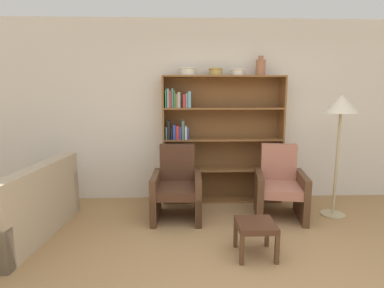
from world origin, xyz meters
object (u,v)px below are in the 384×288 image
(bowl_brass, at_px, (216,71))
(bowl_stoneware, at_px, (238,72))
(floor_lamp, at_px, (341,111))
(bookshelf, at_px, (212,141))
(armchair_leather, at_px, (177,188))
(armchair_cushioned, at_px, (280,186))
(bowl_slate, at_px, (188,71))
(couch, at_px, (20,211))
(footstool, at_px, (256,228))
(vase_tall, at_px, (261,67))

(bowl_brass, height_order, bowl_stoneware, bowl_brass)
(floor_lamp, bearing_deg, bowl_stoneware, 153.28)
(bookshelf, bearing_deg, floor_lamp, -21.94)
(armchair_leather, relative_size, armchair_cushioned, 1.00)
(bowl_slate, distance_m, couch, 2.81)
(armchair_leather, bearing_deg, bowl_stoneware, -144.40)
(bowl_stoneware, bearing_deg, floor_lamp, -26.72)
(bookshelf, height_order, footstool, bookshelf)
(bowl_brass, xyz_separation_m, vase_tall, (0.66, -0.00, 0.06))
(armchair_leather, distance_m, footstool, 1.32)
(bowl_stoneware, bearing_deg, footstool, -92.64)
(armchair_cushioned, bearing_deg, bowl_stoneware, -39.84)
(bowl_slate, distance_m, armchair_cushioned, 2.08)
(bowl_brass, xyz_separation_m, armchair_leather, (-0.57, -0.60, -1.57))
(armchair_leather, bearing_deg, couch, 17.24)
(floor_lamp, relative_size, footstool, 4.27)
(couch, relative_size, floor_lamp, 0.99)
(bowl_brass, height_order, vase_tall, vase_tall)
(vase_tall, relative_size, armchair_cushioned, 0.29)
(vase_tall, distance_m, couch, 3.67)
(bowl_slate, height_order, floor_lamp, bowl_slate)
(bowl_brass, height_order, couch, bowl_brass)
(couch, height_order, armchair_leather, armchair_leather)
(bookshelf, distance_m, couch, 2.67)
(armchair_leather, bearing_deg, floor_lamp, -179.19)
(vase_tall, distance_m, armchair_leather, 2.13)
(bowl_stoneware, relative_size, armchair_leather, 0.21)
(footstool, bearing_deg, vase_tall, 75.76)
(armchair_leather, height_order, floor_lamp, floor_lamp)
(bowl_stoneware, distance_m, floor_lamp, 1.50)
(armchair_leather, relative_size, floor_lamp, 0.58)
(bookshelf, bearing_deg, bowl_brass, -26.91)
(vase_tall, xyz_separation_m, footstool, (-0.41, -1.63, -1.73))
(armchair_cushioned, relative_size, floor_lamp, 0.58)
(couch, distance_m, armchair_leather, 1.88)
(bowl_stoneware, bearing_deg, bookshelf, 176.82)
(couch, xyz_separation_m, armchair_leather, (1.81, 0.51, 0.10))
(bowl_brass, distance_m, floor_lamp, 1.78)
(bowl_brass, bearing_deg, bookshelf, 153.09)
(bookshelf, relative_size, floor_lamp, 1.17)
(vase_tall, distance_m, armchair_cushioned, 1.74)
(bowl_stoneware, bearing_deg, bowl_brass, 180.00)
(bowl_brass, distance_m, bowl_stoneware, 0.32)
(vase_tall, height_order, footstool, vase_tall)
(armchair_leather, xyz_separation_m, footstool, (0.82, -1.03, -0.11))
(bowl_stoneware, height_order, floor_lamp, bowl_stoneware)
(vase_tall, bearing_deg, bookshelf, 178.36)
(bowl_stoneware, distance_m, armchair_leather, 1.90)
(bowl_slate, bearing_deg, vase_tall, 0.00)
(couch, bearing_deg, armchair_leather, -69.57)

